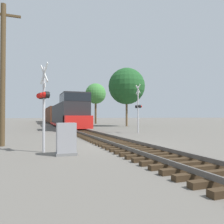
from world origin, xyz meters
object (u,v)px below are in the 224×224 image
(utility_pole, at_px, (3,72))
(tree_mid_background, at_px, (96,94))
(freight_train, at_px, (55,115))
(crossing_signal_far, at_px, (138,107))
(relay_cabinet, at_px, (66,139))
(tree_far_right, at_px, (127,86))
(crossing_signal_near, at_px, (43,99))

(utility_pole, xyz_separation_m, tree_mid_background, (14.64, 32.93, 2.51))
(freight_train, distance_m, crossing_signal_far, 30.29)
(crossing_signal_far, relative_size, utility_pole, 0.60)
(freight_train, xyz_separation_m, tree_mid_background, (8.45, -2.72, 4.67))
(relay_cabinet, height_order, utility_pole, utility_pole)
(relay_cabinet, relative_size, tree_mid_background, 0.15)
(relay_cabinet, xyz_separation_m, utility_pole, (-2.90, 4.00, 3.41))
(utility_pole, bearing_deg, tree_far_right, 50.30)
(crossing_signal_far, bearing_deg, freight_train, 9.91)
(utility_pole, bearing_deg, tree_mid_background, 66.03)
(freight_train, xyz_separation_m, crossing_signal_far, (5.10, -29.85, 0.65))
(tree_mid_background, bearing_deg, freight_train, 162.15)
(utility_pole, bearing_deg, crossing_signal_near, -55.39)
(crossing_signal_near, bearing_deg, tree_far_right, 130.19)
(tree_mid_background, bearing_deg, utility_pole, -113.97)
(crossing_signal_far, distance_m, tree_mid_background, 27.63)
(freight_train, relative_size, tree_far_right, 5.68)
(utility_pole, height_order, tree_mid_background, tree_mid_background)
(crossing_signal_near, height_order, relay_cabinet, crossing_signal_near)
(freight_train, relative_size, utility_pole, 6.89)
(tree_mid_background, bearing_deg, tree_far_right, -83.97)
(relay_cabinet, xyz_separation_m, tree_mid_background, (11.74, 36.93, 5.93))
(tree_far_right, distance_m, tree_mid_background, 13.64)
(freight_train, distance_m, tree_mid_background, 10.03)
(freight_train, relative_size, crossing_signal_far, 11.44)
(crossing_signal_near, height_order, tree_mid_background, tree_mid_background)
(tree_mid_background, bearing_deg, crossing_signal_far, -97.03)
(freight_train, height_order, crossing_signal_near, freight_train)
(relay_cabinet, distance_m, tree_far_right, 27.47)
(crossing_signal_far, height_order, tree_mid_background, tree_mid_background)
(crossing_signal_near, bearing_deg, freight_train, 156.25)
(crossing_signal_far, distance_m, tree_far_right, 14.93)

